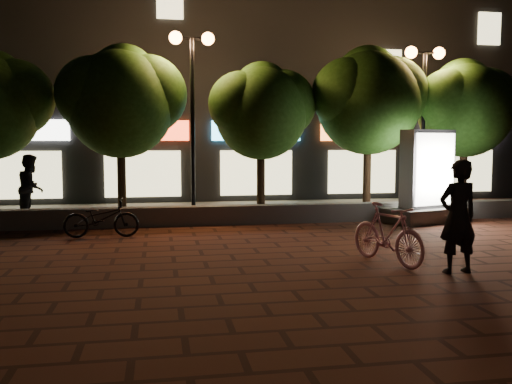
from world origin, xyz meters
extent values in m
plane|color=#512619|center=(0.00, 0.00, 0.00)|extent=(80.00, 80.00, 0.00)
cube|color=slate|center=(0.00, 4.00, 0.25)|extent=(16.00, 0.45, 0.50)
cube|color=slate|center=(0.00, 6.50, 0.04)|extent=(16.00, 5.00, 0.08)
cube|color=black|center=(0.00, 13.00, 5.00)|extent=(28.00, 8.00, 10.00)
cube|color=white|center=(-7.00, 8.94, 2.60)|extent=(3.20, 0.12, 0.70)
cube|color=beige|center=(-7.00, 8.94, 1.10)|extent=(2.60, 0.10, 1.60)
cube|color=#F7401B|center=(-3.00, 8.94, 2.60)|extent=(3.20, 0.12, 0.70)
cube|color=beige|center=(-3.00, 8.94, 1.10)|extent=(2.60, 0.10, 1.60)
cube|color=#4ACAFF|center=(1.00, 8.94, 2.60)|extent=(3.20, 0.12, 0.70)
cube|color=beige|center=(1.00, 8.94, 1.10)|extent=(2.60, 0.10, 1.60)
cube|color=orange|center=(5.00, 8.94, 2.60)|extent=(3.20, 0.12, 0.70)
cube|color=beige|center=(5.00, 8.94, 1.10)|extent=(2.60, 0.10, 1.60)
cube|color=silver|center=(9.00, 8.94, 2.60)|extent=(3.20, 0.12, 0.70)
cube|color=beige|center=(9.00, 8.94, 1.10)|extent=(2.60, 0.10, 1.60)
cube|color=beige|center=(-2.00, 8.94, 7.00)|extent=(0.90, 0.10, 1.20)
cube|color=beige|center=(6.00, 8.94, 5.00)|extent=(0.90, 0.10, 1.20)
cube|color=beige|center=(10.00, 8.94, 6.50)|extent=(0.90, 0.10, 1.20)
sphere|color=#2A581A|center=(-6.30, 5.60, 3.40)|extent=(2.10, 2.10, 2.10)
cylinder|color=#332013|center=(-3.50, 5.40, 1.25)|extent=(0.24, 0.24, 2.34)
sphere|color=#2A581A|center=(-3.50, 5.40, 3.25)|extent=(3.00, 3.00, 3.00)
sphere|color=#2A581A|center=(-2.75, 5.60, 3.54)|extent=(2.25, 2.25, 2.25)
sphere|color=#2A581A|center=(-4.17, 5.25, 3.50)|extent=(2.10, 2.10, 2.10)
sphere|color=#2A581A|center=(-3.40, 5.75, 4.00)|extent=(1.95, 1.95, 1.95)
cylinder|color=#332013|center=(0.50, 5.40, 1.18)|extent=(0.24, 0.24, 2.21)
sphere|color=#2A581A|center=(0.50, 5.40, 3.03)|extent=(2.70, 2.70, 2.70)
sphere|color=#2A581A|center=(1.17, 5.60, 3.33)|extent=(2.03, 2.03, 2.02)
sphere|color=#2A581A|center=(-0.11, 5.25, 3.28)|extent=(1.89, 1.89, 1.89)
sphere|color=#2A581A|center=(0.60, 5.75, 3.70)|extent=(1.76, 1.76, 1.76)
cylinder|color=#332013|center=(3.80, 5.40, 1.30)|extent=(0.24, 0.24, 2.43)
sphere|color=#2A581A|center=(3.80, 5.40, 3.36)|extent=(3.10, 3.10, 3.10)
sphere|color=#2A581A|center=(4.58, 5.60, 3.66)|extent=(2.33, 2.33, 2.33)
sphere|color=#2A581A|center=(3.10, 5.25, 3.61)|extent=(2.17, 2.17, 2.17)
sphere|color=#2A581A|center=(3.90, 5.75, 4.14)|extent=(2.01, 2.02, 2.02)
cylinder|color=#332013|center=(7.00, 5.40, 1.23)|extent=(0.24, 0.24, 2.29)
sphere|color=#2A581A|center=(7.00, 5.40, 3.17)|extent=(2.90, 2.90, 2.90)
sphere|color=#2A581A|center=(7.72, 5.60, 3.47)|extent=(2.18, 2.17, 2.17)
sphere|color=#2A581A|center=(6.35, 5.25, 3.42)|extent=(2.03, 2.03, 2.03)
sphere|color=#2A581A|center=(7.10, 5.75, 3.90)|extent=(1.89, 1.88, 1.88)
cylinder|color=black|center=(-1.50, 5.20, 2.58)|extent=(0.12, 0.12, 5.00)
cylinder|color=black|center=(-1.50, 5.20, 5.08)|extent=(0.90, 0.08, 0.08)
sphere|color=orange|center=(-1.95, 5.20, 5.08)|extent=(0.36, 0.36, 0.36)
sphere|color=orange|center=(-1.05, 5.20, 5.08)|extent=(0.36, 0.36, 0.36)
cylinder|color=black|center=(5.50, 5.20, 2.48)|extent=(0.12, 0.12, 4.80)
cylinder|color=black|center=(5.50, 5.20, 4.88)|extent=(0.90, 0.08, 0.08)
sphere|color=orange|center=(5.05, 5.20, 4.88)|extent=(0.36, 0.36, 0.36)
sphere|color=orange|center=(5.95, 5.20, 4.88)|extent=(0.36, 0.36, 0.36)
cube|color=slate|center=(4.79, 3.50, 0.19)|extent=(2.59, 1.86, 0.39)
cube|color=#4C4C51|center=(4.79, 3.50, 1.46)|extent=(1.65, 1.01, 2.14)
cube|color=white|center=(4.88, 3.23, 1.46)|extent=(1.35, 0.49, 1.95)
cube|color=white|center=(4.70, 3.77, 1.46)|extent=(1.35, 0.49, 1.95)
imported|color=pink|center=(1.56, -1.30, 0.54)|extent=(1.07, 1.88, 1.09)
imported|color=black|center=(2.41, -2.18, 0.95)|extent=(0.73, 0.51, 1.90)
imported|color=black|center=(-3.79, 2.45, 0.45)|extent=(1.71, 0.63, 0.89)
imported|color=black|center=(-5.87, 5.12, 0.97)|extent=(0.70, 0.89, 1.79)
camera|label=1|loc=(-2.48, -10.49, 2.17)|focal=38.55mm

